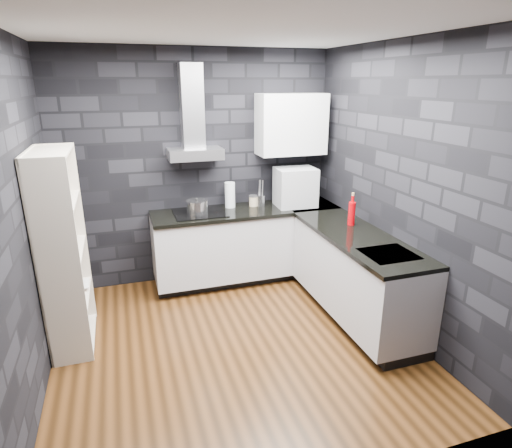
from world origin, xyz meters
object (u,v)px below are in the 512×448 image
appliance_garage (295,187)px  red_bottle (352,214)px  glass_vase (230,195)px  fruit_bowl (61,254)px  pot (197,208)px  bookshelf (63,252)px  utensil_crock (260,201)px  storage_jar (253,201)px

appliance_garage → red_bottle: appliance_garage is taller
glass_vase → fruit_bowl: (-1.76, -1.06, -0.11)m
pot → red_bottle: red_bottle is taller
bookshelf → utensil_crock: bearing=24.3°
storage_jar → fruit_bowl: (-2.04, -1.02, -0.02)m
pot → fruit_bowl: (-1.34, -0.88, -0.04)m
bookshelf → fruit_bowl: bearing=-87.5°
utensil_crock → bookshelf: 2.29m
storage_jar → bookshelf: 2.22m
red_bottle → storage_jar: bearing=127.5°
glass_vase → utensil_crock: (0.36, -0.06, -0.08)m
storage_jar → fruit_bowl: bearing=-153.5°
bookshelf → fruit_bowl: (0.00, -0.14, 0.04)m
fruit_bowl → red_bottle: bearing=0.5°
glass_vase → bookshelf: bearing=-152.7°
pot → utensil_crock: size_ratio=1.79×
appliance_garage → pot: bearing=-176.8°
pot → utensil_crock: pot is taller
storage_jar → appliance_garage: size_ratio=0.25×
glass_vase → appliance_garage: bearing=-12.7°
pot → storage_jar: bearing=11.0°
appliance_garage → utensil_crock: bearing=167.7°
pot → utensil_crock: 0.80m
red_bottle → bookshelf: bookshelf is taller
red_bottle → bookshelf: (-2.80, 0.12, -0.12)m
pot → utensil_crock: bearing=8.2°
bookshelf → fruit_bowl: size_ratio=8.05×
appliance_garage → red_bottle: (0.27, -0.86, -0.10)m
glass_vase → fruit_bowl: glass_vase is taller
storage_jar → pot: bearing=-169.0°
appliance_garage → bookshelf: 2.64m
appliance_garage → red_bottle: bearing=-69.2°
glass_vase → storage_jar: size_ratio=2.57×
storage_jar → red_bottle: (0.76, -0.99, 0.06)m
red_bottle → bookshelf: 2.81m
fruit_bowl → pot: bearing=33.4°
appliance_garage → red_bottle: 0.91m
appliance_garage → bookshelf: bearing=-160.7°
fruit_bowl → bookshelf: bearing=90.0°
storage_jar → red_bottle: 1.26m
red_bottle → fruit_bowl: (-2.80, -0.02, -0.09)m
glass_vase → red_bottle: bearing=-44.8°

